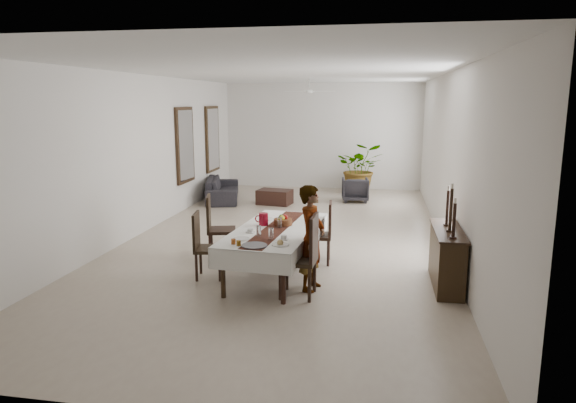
{
  "coord_description": "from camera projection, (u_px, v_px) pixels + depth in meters",
  "views": [
    {
      "loc": [
        1.78,
        -9.76,
        2.68
      ],
      "look_at": [
        0.31,
        -1.64,
        1.05
      ],
      "focal_mm": 32.0,
      "sensor_mm": 36.0,
      "label": 1
    }
  ],
  "objects": [
    {
      "name": "chair_right_far_leg_br",
      "position": [
        308.0,
        247.0,
        8.79
      ],
      "size": [
        0.05,
        0.05,
        0.43
      ],
      "primitive_type": "cylinder",
      "rotation": [
        0.0,
        0.0,
        0.07
      ],
      "color": "black",
      "rests_on": "floor"
    },
    {
      "name": "chair_left_far_leg_br",
      "position": [
        233.0,
        248.0,
        8.68
      ],
      "size": [
        0.06,
        0.06,
        0.46
      ],
      "primitive_type": "cylinder",
      "rotation": [
        0.0,
        0.0,
        0.25
      ],
      "color": "black",
      "rests_on": "floor"
    },
    {
      "name": "chair_left_near_leg_br",
      "position": [
        220.0,
        268.0,
        7.69
      ],
      "size": [
        0.05,
        0.05,
        0.43
      ],
      "primitive_type": "cylinder",
      "rotation": [
        0.0,
        0.0,
        0.16
      ],
      "color": "black",
      "rests_on": "floor"
    },
    {
      "name": "table_leg_fr",
      "position": [
        283.0,
        279.0,
        6.81
      ],
      "size": [
        0.07,
        0.07,
        0.68
      ],
      "primitive_type": "cylinder",
      "rotation": [
        0.0,
        0.0,
        -0.08
      ],
      "color": "black",
      "rests_on": "floor"
    },
    {
      "name": "table_runner",
      "position": [
        276.0,
        228.0,
        7.9
      ],
      "size": [
        0.54,
        2.46,
        0.0
      ],
      "primitive_type": "cube",
      "rotation": [
        0.0,
        0.0,
        -0.08
      ],
      "color": "#4E2116",
      "rests_on": "tablecloth_top"
    },
    {
      "name": "potted_plant",
      "position": [
        360.0,
        168.0,
        14.97
      ],
      "size": [
        1.37,
        1.2,
        1.47
      ],
      "primitive_type": "imported",
      "rotation": [
        0.0,
        0.0,
        0.04
      ],
      "color": "#285020",
      "rests_on": "floor"
    },
    {
      "name": "chair_right_far_back",
      "position": [
        330.0,
        219.0,
        8.47
      ],
      "size": [
        0.07,
        0.44,
        0.56
      ],
      "primitive_type": "cube",
      "rotation": [
        0.0,
        0.0,
        1.64
      ],
      "color": "black",
      "rests_on": "chair_right_far_seat"
    },
    {
      "name": "chair_right_near_back",
      "position": [
        314.0,
        238.0,
        6.95
      ],
      "size": [
        0.06,
        0.49,
        0.62
      ],
      "primitive_type": "cube",
      "rotation": [
        0.0,
        0.0,
        1.53
      ],
      "color": "black",
      "rests_on": "chair_right_near_seat"
    },
    {
      "name": "chair_left_far_leg_bl",
      "position": [
        233.0,
        242.0,
        9.06
      ],
      "size": [
        0.06,
        0.06,
        0.46
      ],
      "primitive_type": "cylinder",
      "rotation": [
        0.0,
        0.0,
        0.25
      ],
      "color": "black",
      "rests_on": "floor"
    },
    {
      "name": "teacup_left",
      "position": [
        250.0,
        231.0,
        7.65
      ],
      "size": [
        0.09,
        0.09,
        0.06
      ],
      "primitive_type": "cylinder",
      "color": "silver",
      "rests_on": "saucer_left"
    },
    {
      "name": "saucer_left",
      "position": [
        250.0,
        232.0,
        7.65
      ],
      "size": [
        0.15,
        0.15,
        0.01
      ],
      "primitive_type": "cylinder",
      "color": "white",
      "rests_on": "tablecloth_top"
    },
    {
      "name": "chair_left_near_seat",
      "position": [
        210.0,
        249.0,
        7.82
      ],
      "size": [
        0.5,
        0.5,
        0.05
      ],
      "primitive_type": "cube",
      "rotation": [
        0.0,
        0.0,
        -1.41
      ],
      "color": "black",
      "rests_on": "chair_left_near_leg_fl"
    },
    {
      "name": "chair_right_far_leg_fr",
      "position": [
        329.0,
        247.0,
        8.75
      ],
      "size": [
        0.05,
        0.05,
        0.43
      ],
      "primitive_type": "cylinder",
      "rotation": [
        0.0,
        0.0,
        0.07
      ],
      "color": "black",
      "rests_on": "floor"
    },
    {
      "name": "coffee_table",
      "position": [
        275.0,
        197.0,
        13.46
      ],
      "size": [
        0.94,
        0.71,
        0.38
      ],
      "primitive_type": "cube",
      "rotation": [
        0.0,
        0.0,
        -0.17
      ],
      "color": "black",
      "rests_on": "floor"
    },
    {
      "name": "sofa",
      "position": [
        223.0,
        189.0,
        14.0
      ],
      "size": [
        1.32,
        2.22,
        0.61
      ],
      "primitive_type": "imported",
      "rotation": [
        0.0,
        0.0,
        1.83
      ],
      "color": "#252327",
      "rests_on": "floor"
    },
    {
      "name": "chair_right_near_leg_fl",
      "position": [
        309.0,
        285.0,
        6.88
      ],
      "size": [
        0.05,
        0.05,
        0.49
      ],
      "primitive_type": "cylinder",
      "rotation": [
        0.0,
        0.0,
        -0.04
      ],
      "color": "black",
      "rests_on": "floor"
    },
    {
      "name": "fruit_green",
      "position": [
        281.0,
        217.0,
        8.13
      ],
      "size": [
        0.08,
        0.08,
        0.08
      ],
      "primitive_type": "sphere",
      "color": "#4D7222",
      "rests_on": "fruit_basket"
    },
    {
      "name": "mirror_frame_near",
      "position": [
        185.0,
        145.0,
        12.59
      ],
      "size": [
        0.06,
        1.05,
        1.85
      ],
      "primitive_type": "cube",
      "color": "black",
      "rests_on": "wall_left"
    },
    {
      "name": "candlestick_far_shaft",
      "position": [
        448.0,
        207.0,
        7.56
      ],
      "size": [
        0.05,
        0.05,
        0.5
      ],
      "primitive_type": "cylinder",
      "color": "black",
      "rests_on": "candlestick_far_base"
    },
    {
      "name": "chair_left_far_leg_fl",
      "position": [
        212.0,
        242.0,
        9.03
      ],
      "size": [
        0.06,
        0.06,
        0.46
      ],
      "primitive_type": "cylinder",
      "rotation": [
        0.0,
        0.0,
        0.25
      ],
      "color": "black",
      "rests_on": "floor"
    },
    {
      "name": "saucer_right",
      "position": [
        284.0,
        239.0,
        7.27
      ],
      "size": [
        0.15,
        0.15,
        0.01
      ],
      "primitive_type": "cylinder",
      "color": "white",
      "rests_on": "tablecloth_top"
    },
    {
      "name": "candlestick_near_base",
      "position": [
        453.0,
        238.0,
        6.91
      ],
      "size": [
        0.09,
        0.09,
        0.03
      ],
      "primitive_type": "cylinder",
      "color": "black",
      "rests_on": "sideboard_top"
    },
    {
      "name": "dining_table_top",
      "position": [
        276.0,
        231.0,
        7.91
      ],
      "size": [
        1.17,
        2.42,
        0.05
      ],
      "primitive_type": "cube",
      "rotation": [
        0.0,
        0.0,
        -0.08
      ],
      "color": "black",
      "rests_on": "table_leg_fl"
    },
    {
      "name": "tablecloth_drape_far",
      "position": [
        296.0,
        220.0,
        9.12
      ],
      "size": [
        1.15,
        0.11,
        0.29
      ],
      "primitive_type": "cube",
      "rotation": [
        0.0,
        0.0,
        -0.08
      ],
      "color": "white",
      "rests_on": "dining_table_top"
    },
    {
      "name": "chair_left_far_leg_fr",
      "position": [
        210.0,
        248.0,
        8.66
      ],
      "size": [
        0.06,
        0.06,
        0.46
      ],
      "primitive_type": "cylinder",
      "rotation": [
        0.0,
        0.0,
        0.25
      ],
      "color": "black",
      "rests_on": "floor"
    },
    {
      "name": "chair_left_near_leg_fr",
      "position": [
        196.0,
        268.0,
        7.7
      ],
      "size": [
        0.05,
        0.05,
        0.43
      ],
      "primitive_type": "cylinder",
      "rotation": [
        0.0,
        0.0,
        0.16
      ],
      "color": "black",
      "rests_on": "floor"
    },
    {
      "name": "table_leg_fl",
      "position": [
        223.0,
        274.0,
        7.03
      ],
      "size": [
        0.07,
        0.07,
        0.68
      ],
      "primitive_type": "cylinder",
      "rotation": [
        0.0,
        0.0,
        -0.08
      ],
      "color": "black",
      "rests_on": "floor"
    },
    {
      "name": "table_leg_bl",
      "position": [
        270.0,
        234.0,
        9.14
      ],
      "size": [
        0.07,
        0.07,
        0.68
      ],
      "primitive_type": "cylinder",
      "rotation": [
        0.0,
        0.0,
        -0.08
      ],
      "color": "black",
      "rests_on": "floor"
    },
    {
      "name": "fruit_yellow",
      "position": [
        282.0,
        218.0,
        8.05
      ],
      "size": [
        0.08,
        0.08,
        0.08
      ],
      "primitive_type": "sphere",
      "color": "yellow",
      "rests_on": "fruit_basket"
    },
    {
      "name": "tablecloth_drape_right",
      "position": [
        312.0,
        240.0,
        7.78
      ],
      "size": [
        0.22,
        2.51,
        0.29
      ],
      "primitive_type": "cube",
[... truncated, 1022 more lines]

